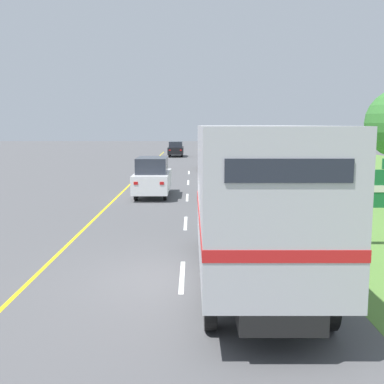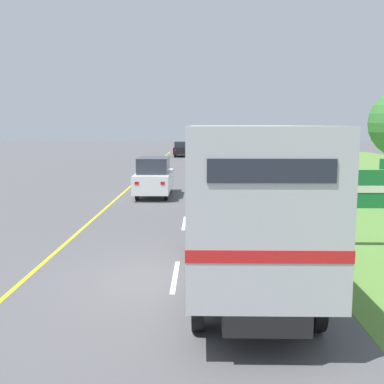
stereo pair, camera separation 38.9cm
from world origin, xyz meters
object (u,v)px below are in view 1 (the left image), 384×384
object	(u,v)px
lead_car_white	(151,177)
lead_car_black_ahead	(175,149)
horse_trailer_truck	(252,198)
highway_sign	(367,191)
lead_car_grey_ahead	(207,157)

from	to	relation	value
lead_car_white	lead_car_black_ahead	distance (m)	32.20
horse_trailer_truck	lead_car_white	xyz separation A→B (m)	(-3.52, 14.25, -1.05)
horse_trailer_truck	highway_sign	size ratio (longest dim) A/B	3.16
horse_trailer_truck	lead_car_black_ahead	bearing A→B (deg)	94.14
horse_trailer_truck	lead_car_white	bearing A→B (deg)	103.89
lead_car_white	lead_car_black_ahead	size ratio (longest dim) A/B	1.01
lead_car_grey_ahead	lead_car_black_ahead	distance (m)	16.85
lead_car_grey_ahead	highway_sign	size ratio (longest dim) A/B	1.61
lead_car_grey_ahead	highway_sign	world-z (taller)	highway_sign
lead_car_white	lead_car_grey_ahead	world-z (taller)	lead_car_white
lead_car_grey_ahead	highway_sign	bearing A→B (deg)	-81.30
lead_car_black_ahead	highway_sign	distance (m)	43.52
lead_car_white	highway_sign	size ratio (longest dim) A/B	1.66
horse_trailer_truck	highway_sign	bearing A→B (deg)	41.70
horse_trailer_truck	highway_sign	xyz separation A→B (m)	(4.01, 3.57, -0.31)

